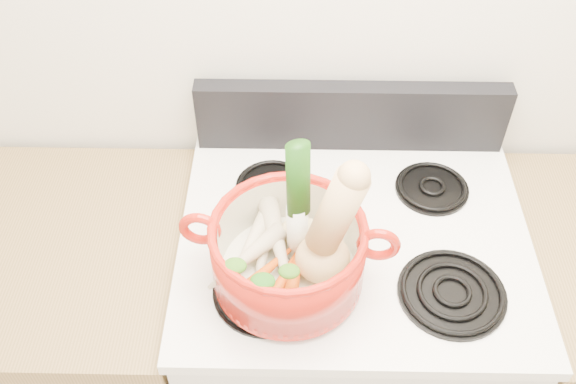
{
  "coord_description": "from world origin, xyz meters",
  "views": [
    {
      "loc": [
        -0.13,
        0.48,
        2.05
      ],
      "look_at": [
        -0.15,
        1.25,
        1.24
      ],
      "focal_mm": 40.0,
      "sensor_mm": 36.0,
      "label": 1
    }
  ],
  "objects_px": {
    "stove_body": "(342,346)",
    "dutch_oven": "(288,253)",
    "leek": "(298,203)",
    "squash": "(325,228)"
  },
  "relations": [
    {
      "from": "dutch_oven",
      "to": "leek",
      "type": "relative_size",
      "value": 1.0
    },
    {
      "from": "stove_body",
      "to": "dutch_oven",
      "type": "height_order",
      "value": "dutch_oven"
    },
    {
      "from": "stove_body",
      "to": "squash",
      "type": "bearing_deg",
      "value": -118.17
    },
    {
      "from": "stove_body",
      "to": "leek",
      "type": "relative_size",
      "value": 3.0
    },
    {
      "from": "dutch_oven",
      "to": "squash",
      "type": "xyz_separation_m",
      "value": [
        0.07,
        -0.01,
        0.09
      ]
    },
    {
      "from": "stove_body",
      "to": "dutch_oven",
      "type": "relative_size",
      "value": 2.99
    },
    {
      "from": "stove_body",
      "to": "leek",
      "type": "distance_m",
      "value": 0.71
    },
    {
      "from": "stove_body",
      "to": "dutch_oven",
      "type": "xyz_separation_m",
      "value": [
        -0.15,
        -0.13,
        0.58
      ]
    },
    {
      "from": "squash",
      "to": "leek",
      "type": "relative_size",
      "value": 0.91
    },
    {
      "from": "dutch_oven",
      "to": "leek",
      "type": "xyz_separation_m",
      "value": [
        0.02,
        0.04,
        0.11
      ]
    }
  ]
}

